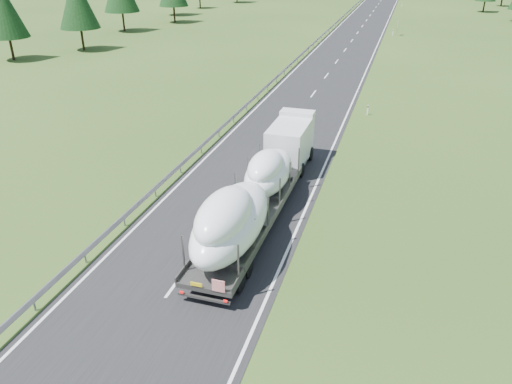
# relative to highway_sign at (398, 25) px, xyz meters

# --- Properties ---
(ground) EXTENTS (400.00, 400.00, 0.00)m
(ground) POSITION_rel_highway_sign_xyz_m (-7.20, -80.00, -1.81)
(ground) COLOR #2D4617
(ground) RESTS_ON ground
(road_surface) EXTENTS (10.00, 400.00, 0.02)m
(road_surface) POSITION_rel_highway_sign_xyz_m (-7.20, 20.00, -1.80)
(road_surface) COLOR black
(road_surface) RESTS_ON ground
(guardrail) EXTENTS (0.10, 400.00, 0.76)m
(guardrail) POSITION_rel_highway_sign_xyz_m (-12.50, 19.94, -1.21)
(guardrail) COLOR slate
(guardrail) RESTS_ON ground
(highway_sign) EXTENTS (0.08, 0.90, 2.60)m
(highway_sign) POSITION_rel_highway_sign_xyz_m (0.00, 0.00, 0.00)
(highway_sign) COLOR slate
(highway_sign) RESTS_ON ground
(boat_truck) EXTENTS (3.24, 19.96, 4.39)m
(boat_truck) POSITION_rel_highway_sign_xyz_m (-5.13, -73.18, 0.49)
(boat_truck) COLOR silver
(boat_truck) RESTS_ON ground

